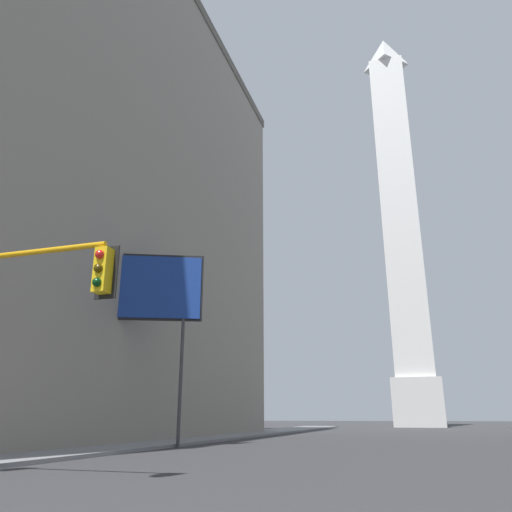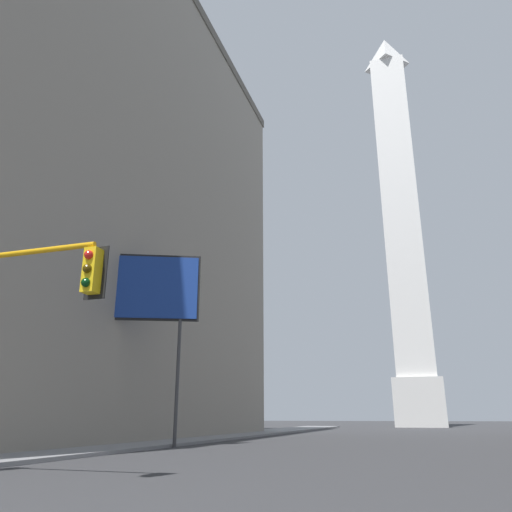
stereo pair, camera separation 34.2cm
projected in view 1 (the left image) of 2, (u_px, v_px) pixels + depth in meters
The scene contains 4 objects.
sidewalk_left at pixel (183, 440), 30.68m from camera, with size 5.00×94.69×0.15m, color gray.
building_left at pixel (34, 185), 35.88m from camera, with size 21.37×45.22×34.63m.
obelisk at pixel (400, 218), 82.62m from camera, with size 7.14×7.14×68.87m.
billboard_sign at pixel (147, 292), 26.41m from camera, with size 5.46×2.52×9.81m.
Camera 1 is at (0.15, -1.42, 1.42)m, focal length 35.00 mm.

